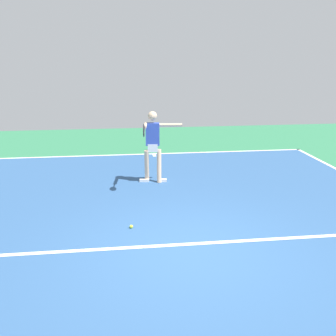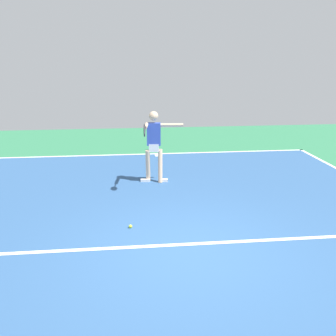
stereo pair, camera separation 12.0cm
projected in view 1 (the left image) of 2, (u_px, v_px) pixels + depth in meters
ground_plane at (191, 250)px, 6.53m from camera, size 23.51×23.51×0.00m
court_surface at (191, 250)px, 6.52m from camera, size 10.23×13.65×0.00m
court_line_baseline_near at (154, 154)px, 12.99m from camera, size 10.23×0.10×0.01m
court_line_service at (189, 244)px, 6.73m from camera, size 7.67×0.10×0.01m
court_line_centre_mark at (154, 155)px, 12.80m from camera, size 0.10×0.30×0.01m
tennis_player at (153, 142)px, 9.78m from camera, size 1.09×1.19×1.83m
tennis_ball_near_service_line at (131, 227)px, 7.35m from camera, size 0.07×0.07×0.07m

